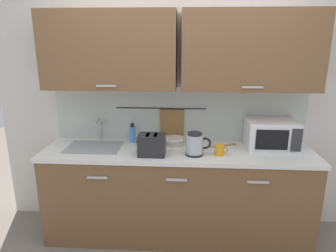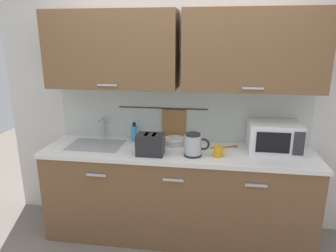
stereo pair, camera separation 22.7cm
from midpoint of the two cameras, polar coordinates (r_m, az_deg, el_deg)
counter_unit at (r=3.08m, az=3.67°, el=-12.21°), size 2.53×0.64×0.90m
back_wall_assembly at (r=2.97m, az=4.61°, el=8.45°), size 3.70×0.41×2.50m
sink_faucet at (r=3.21m, az=-10.04°, el=0.13°), size 0.09×0.17×0.22m
microwave at (r=3.02m, az=21.01°, el=-1.91°), size 0.46×0.35×0.27m
electric_kettle at (r=2.73m, az=7.10°, el=-3.51°), size 0.23×0.16×0.21m
dish_soap_bottle at (r=3.11m, az=-4.17°, el=-1.33°), size 0.06×0.06×0.20m
mug_near_sink at (r=2.98m, az=-1.57°, el=-2.84°), size 0.12×0.08×0.09m
mixing_bowl at (r=2.99m, az=3.44°, el=-2.83°), size 0.21×0.21×0.08m
toaster at (r=2.74m, az=-0.92°, el=-3.43°), size 0.26×0.17×0.19m
mug_by_kettle at (r=2.76m, az=11.61°, el=-4.70°), size 0.12×0.08×0.09m
wooden_spoon at (r=3.03m, az=13.13°, el=-3.80°), size 0.27×0.12×0.01m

